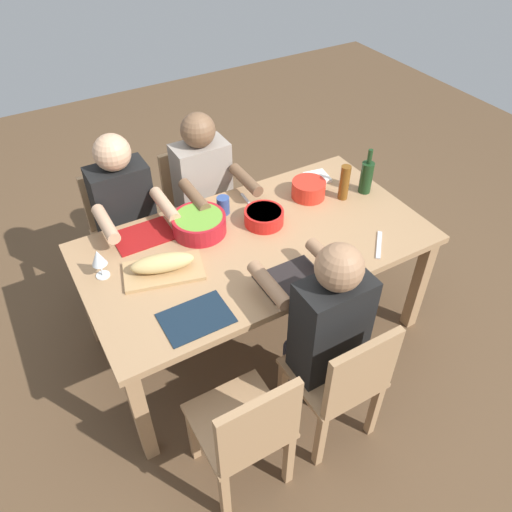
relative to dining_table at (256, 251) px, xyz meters
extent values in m
plane|color=brown|center=(0.00, 0.00, -0.66)|extent=(8.00, 8.00, 0.00)
cube|color=#A87F56|center=(0.00, 0.00, 0.06)|extent=(1.89, 1.01, 0.04)
cube|color=#A87F56|center=(-0.89, -0.45, -0.31)|extent=(0.07, 0.07, 0.70)
cube|color=#A87F56|center=(0.89, -0.45, -0.31)|extent=(0.07, 0.07, 0.70)
cube|color=#A87F56|center=(-0.89, 0.45, -0.31)|extent=(0.07, 0.07, 0.70)
cube|color=#A87F56|center=(0.89, 0.45, -0.31)|extent=(0.07, 0.07, 0.70)
cube|color=#A87F56|center=(0.00, -0.75, -0.23)|extent=(0.40, 0.40, 0.03)
cube|color=#A87F56|center=(0.00, -0.93, -0.01)|extent=(0.38, 0.04, 0.40)
cube|color=#A87F56|center=(-0.17, -0.58, -0.45)|extent=(0.04, 0.04, 0.42)
cube|color=#A87F56|center=(0.17, -0.58, -0.45)|extent=(0.04, 0.04, 0.42)
cube|color=#A87F56|center=(-0.17, -0.92, -0.45)|extent=(0.04, 0.04, 0.42)
cube|color=#A87F56|center=(0.17, -0.92, -0.45)|extent=(0.04, 0.04, 0.42)
cylinder|color=#2D2D38|center=(-0.08, -0.53, -0.44)|extent=(0.11, 0.11, 0.45)
cylinder|color=#2D2D38|center=(0.08, -0.53, -0.44)|extent=(0.11, 0.11, 0.45)
cube|color=black|center=(0.00, -0.69, 0.06)|extent=(0.34, 0.20, 0.55)
cylinder|color=#9E7251|center=(-0.17, -0.42, 0.18)|extent=(0.07, 0.30, 0.07)
cylinder|color=#9E7251|center=(0.17, -0.42, 0.18)|extent=(0.07, 0.30, 0.07)
sphere|color=#9E7251|center=(0.00, -0.69, 0.43)|extent=(0.21, 0.21, 0.21)
cube|color=#A87F56|center=(0.00, 0.75, -0.23)|extent=(0.40, 0.40, 0.03)
cube|color=#A87F56|center=(0.00, 0.93, -0.01)|extent=(0.38, 0.04, 0.40)
cube|color=#A87F56|center=(0.17, 0.58, -0.45)|extent=(0.04, 0.04, 0.42)
cube|color=#A87F56|center=(-0.17, 0.58, -0.45)|extent=(0.04, 0.04, 0.42)
cube|color=#A87F56|center=(0.17, 0.92, -0.45)|extent=(0.04, 0.04, 0.42)
cube|color=#A87F56|center=(-0.17, 0.92, -0.45)|extent=(0.04, 0.04, 0.42)
cylinder|color=#2D2D38|center=(0.08, 0.53, -0.44)|extent=(0.11, 0.11, 0.45)
cylinder|color=#2D2D38|center=(-0.08, 0.53, -0.44)|extent=(0.11, 0.11, 0.45)
cube|color=gray|center=(0.00, 0.69, 0.06)|extent=(0.34, 0.20, 0.55)
cylinder|color=brown|center=(0.17, 0.42, 0.18)|extent=(0.07, 0.30, 0.07)
cylinder|color=brown|center=(-0.17, 0.42, 0.18)|extent=(0.07, 0.30, 0.07)
sphere|color=brown|center=(0.00, 0.69, 0.43)|extent=(0.21, 0.21, 0.21)
cube|color=#A87F56|center=(-0.52, 0.75, -0.23)|extent=(0.40, 0.40, 0.03)
cube|color=#A87F56|center=(-0.52, 0.93, -0.01)|extent=(0.38, 0.04, 0.40)
cube|color=#A87F56|center=(-0.35, 0.58, -0.45)|extent=(0.04, 0.04, 0.42)
cube|color=#A87F56|center=(-0.69, 0.58, -0.45)|extent=(0.04, 0.04, 0.42)
cube|color=#A87F56|center=(-0.35, 0.92, -0.45)|extent=(0.04, 0.04, 0.42)
cube|color=#A87F56|center=(-0.69, 0.92, -0.45)|extent=(0.04, 0.04, 0.42)
cylinder|color=#2D2D38|center=(-0.44, 0.53, -0.44)|extent=(0.11, 0.11, 0.45)
cylinder|color=#2D2D38|center=(-0.60, 0.53, -0.44)|extent=(0.11, 0.11, 0.45)
cube|color=black|center=(-0.52, 0.69, 0.06)|extent=(0.34, 0.20, 0.55)
cylinder|color=tan|center=(-0.35, 0.42, 0.18)|extent=(0.07, 0.30, 0.07)
cylinder|color=tan|center=(-0.69, 0.42, 0.18)|extent=(0.07, 0.30, 0.07)
sphere|color=tan|center=(-0.52, 0.69, 0.43)|extent=(0.21, 0.21, 0.21)
cube|color=#A87F56|center=(-0.52, -0.75, -0.23)|extent=(0.40, 0.40, 0.03)
cube|color=#A87F56|center=(-0.52, -0.93, -0.01)|extent=(0.38, 0.04, 0.40)
cube|color=#A87F56|center=(-0.69, -0.58, -0.45)|extent=(0.04, 0.04, 0.42)
cube|color=#A87F56|center=(-0.35, -0.58, -0.45)|extent=(0.04, 0.04, 0.42)
cube|color=#A87F56|center=(-0.69, -0.92, -0.45)|extent=(0.04, 0.04, 0.42)
cube|color=#A87F56|center=(-0.35, -0.92, -0.45)|extent=(0.04, 0.04, 0.42)
cylinder|color=#B21923|center=(-0.23, 0.23, 0.13)|extent=(0.30, 0.30, 0.11)
cylinder|color=#669E33|center=(-0.23, 0.23, 0.16)|extent=(0.26, 0.26, 0.04)
cylinder|color=red|center=(0.49, 0.21, 0.13)|extent=(0.20, 0.20, 0.10)
cylinder|color=#2D7028|center=(0.49, 0.21, 0.16)|extent=(0.18, 0.18, 0.04)
cylinder|color=red|center=(0.12, 0.12, 0.12)|extent=(0.22, 0.22, 0.08)
cylinder|color=beige|center=(0.12, 0.12, 0.15)|extent=(0.20, 0.20, 0.03)
cube|color=tan|center=(-0.53, 0.02, 0.09)|extent=(0.44, 0.32, 0.02)
ellipsoid|color=tan|center=(-0.53, 0.02, 0.14)|extent=(0.34, 0.19, 0.09)
cylinder|color=#193819|center=(0.82, 0.08, 0.18)|extent=(0.08, 0.08, 0.20)
cylinder|color=#193819|center=(0.82, 0.08, 0.32)|extent=(0.03, 0.03, 0.09)
cylinder|color=brown|center=(0.66, 0.09, 0.19)|extent=(0.06, 0.06, 0.22)
cylinder|color=silver|center=(-0.81, 0.15, 0.08)|extent=(0.07, 0.07, 0.01)
cylinder|color=silver|center=(-0.81, 0.15, 0.12)|extent=(0.01, 0.01, 0.07)
cone|color=silver|center=(-0.81, 0.15, 0.20)|extent=(0.08, 0.08, 0.08)
cube|color=black|center=(0.00, -0.35, 0.08)|extent=(0.32, 0.23, 0.01)
cylinder|color=#334C8C|center=(-0.04, 0.32, 0.13)|extent=(0.07, 0.07, 0.11)
cube|color=silver|center=(0.14, 0.35, 0.08)|extent=(0.03, 0.17, 0.01)
cube|color=maroon|center=(-0.52, 0.35, 0.08)|extent=(0.32, 0.23, 0.01)
cube|color=#142333|center=(-0.52, -0.35, 0.08)|extent=(0.32, 0.23, 0.01)
cube|color=silver|center=(0.56, -0.37, 0.08)|extent=(0.17, 0.18, 0.01)
cube|color=white|center=(0.65, 0.34, 0.09)|extent=(0.16, 0.16, 0.02)
camera|label=1|loc=(-1.05, -1.81, 1.82)|focal=34.95mm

